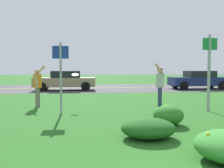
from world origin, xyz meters
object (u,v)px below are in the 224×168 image
at_px(person_thrower_orange_shirt, 37,84).
at_px(sign_post_by_roadside, 209,65).
at_px(sign_post_near_path, 61,71).
at_px(person_catcher_red_cap_gray_shirt, 160,83).
at_px(car_navy_center_left, 198,80).
at_px(car_tan_center_right, 65,80).
at_px(frisbee_orange, 75,75).

bearing_deg(person_thrower_orange_shirt, sign_post_by_roadside, -15.29).
height_order(sign_post_near_path, person_catcher_red_cap_gray_shirt, sign_post_near_path).
distance_m(sign_post_near_path, sign_post_by_roadside, 5.45).
bearing_deg(car_navy_center_left, car_tan_center_right, 180.00).
xyz_separation_m(person_thrower_orange_shirt, car_navy_center_left, (11.04, 8.31, -0.22)).
distance_m(car_navy_center_left, car_tan_center_right, 10.52).
relative_size(sign_post_near_path, car_tan_center_right, 0.56).
xyz_separation_m(person_thrower_orange_shirt, frisbee_orange, (1.57, -0.46, 0.40)).
relative_size(person_thrower_orange_shirt, car_navy_center_left, 0.39).
xyz_separation_m(sign_post_by_roadside, frisbee_orange, (-4.99, 1.34, -0.37)).
xyz_separation_m(sign_post_near_path, person_catcher_red_cap_gray_shirt, (3.95, 1.15, -0.54)).
height_order(person_thrower_orange_shirt, frisbee_orange, person_thrower_orange_shirt).
height_order(sign_post_by_roadside, frisbee_orange, sign_post_by_roadside).
xyz_separation_m(sign_post_near_path, frisbee_orange, (0.46, 1.28, -0.18)).
bearing_deg(car_tan_center_right, person_thrower_orange_shirt, -93.62).
bearing_deg(sign_post_by_roadside, car_tan_center_right, 120.85).
height_order(sign_post_near_path, frisbee_orange, sign_post_near_path).
relative_size(person_thrower_orange_shirt, frisbee_orange, 6.54).
height_order(person_catcher_red_cap_gray_shirt, frisbee_orange, person_catcher_red_cap_gray_shirt).
relative_size(sign_post_near_path, car_navy_center_left, 0.56).
height_order(sign_post_by_roadside, person_thrower_orange_shirt, sign_post_by_roadside).
xyz_separation_m(person_catcher_red_cap_gray_shirt, car_tan_center_right, (-4.54, 8.90, -0.25)).
height_order(sign_post_near_path, car_tan_center_right, sign_post_near_path).
distance_m(sign_post_by_roadside, car_navy_center_left, 11.10).
xyz_separation_m(person_catcher_red_cap_gray_shirt, car_navy_center_left, (5.98, 8.90, -0.25)).
distance_m(sign_post_near_path, car_tan_center_right, 10.10).
distance_m(sign_post_near_path, frisbee_orange, 1.37).
bearing_deg(sign_post_near_path, person_thrower_orange_shirt, 122.68).
xyz_separation_m(sign_post_by_roadside, car_navy_center_left, (4.48, 10.11, -0.98)).
distance_m(frisbee_orange, car_navy_center_left, 12.93).
xyz_separation_m(sign_post_near_path, car_tan_center_right, (-0.59, 10.05, -0.79)).
distance_m(person_thrower_orange_shirt, car_tan_center_right, 8.33).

